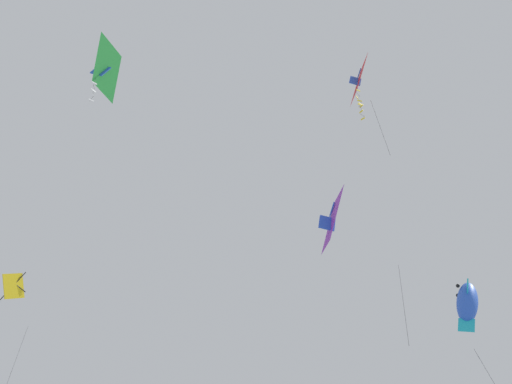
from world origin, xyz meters
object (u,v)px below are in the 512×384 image
kite_delta_near_left (358,81)px  kite_diamond_near_right (13,289)px  kite_delta_highest (106,69)px  kite_delta_upper_right (331,221)px  kite_fish_mid_left (467,303)px

kite_delta_near_left → kite_diamond_near_right: bearing=56.8°
kite_diamond_near_right → kite_delta_highest: bearing=-144.8°
kite_delta_near_left → kite_delta_upper_right: size_ratio=0.88×
kite_delta_near_left → kite_diamond_near_right: kite_delta_near_left is taller
kite_delta_near_left → kite_delta_highest: kite_delta_near_left is taller
kite_delta_highest → kite_diamond_near_right: kite_diamond_near_right is taller
kite_delta_highest → kite_delta_upper_right: bearing=-64.2°
kite_delta_near_left → kite_delta_upper_right: bearing=113.6°
kite_delta_upper_right → kite_diamond_near_right: size_ratio=1.22×
kite_fish_mid_left → kite_delta_near_left: bearing=147.5°
kite_delta_highest → kite_diamond_near_right: bearing=27.2°
kite_delta_highest → kite_diamond_near_right: (9.69, 4.07, 0.03)m
kite_diamond_near_right → kite_fish_mid_left: 16.72m
kite_delta_upper_right → kite_delta_near_left: bearing=-65.4°
kite_fish_mid_left → kite_delta_upper_right: bearing=143.3°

